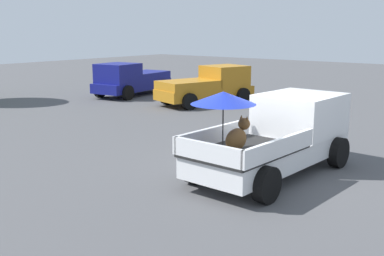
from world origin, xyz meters
name	(u,v)px	position (x,y,z in m)	size (l,w,h in m)	color
ground_plane	(270,175)	(0.00, 0.00, 0.00)	(80.00, 80.00, 0.00)	#4C4C4F
pickup_truck_main	(279,134)	(0.38, 0.00, 0.99)	(5.13, 2.44, 2.25)	black
pickup_truck_red	(130,80)	(7.81, 13.06, 0.87)	(4.98, 2.61, 1.80)	black
pickup_truck_far	(209,86)	(8.24, 8.07, 0.87)	(5.11, 3.16, 1.80)	black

